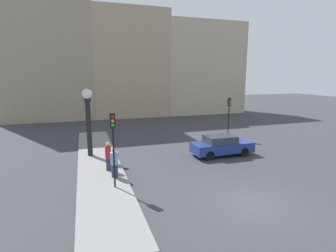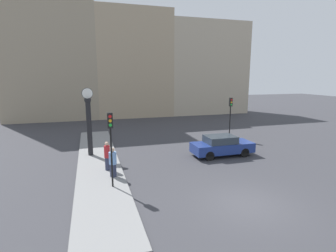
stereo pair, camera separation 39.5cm
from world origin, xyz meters
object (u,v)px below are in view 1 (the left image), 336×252
(sedan_car, at_px, (222,145))
(pedestrian_red_top, at_px, (108,156))
(street_clock, at_px, (89,124))
(pedestrian_blue_stripe, at_px, (114,163))
(traffic_light_far, at_px, (229,110))
(traffic_light_near, at_px, (113,135))

(sedan_car, relative_size, pedestrian_red_top, 2.53)
(street_clock, distance_m, pedestrian_blue_stripe, 5.01)
(traffic_light_far, distance_m, pedestrian_blue_stripe, 12.84)
(traffic_light_far, xyz_separation_m, pedestrian_red_top, (-11.22, -5.24, -1.71))
(traffic_light_near, distance_m, pedestrian_blue_stripe, 2.36)
(traffic_light_near, height_order, pedestrian_red_top, traffic_light_near)
(street_clock, height_order, pedestrian_red_top, street_clock)
(sedan_car, bearing_deg, street_clock, 164.17)
(street_clock, xyz_separation_m, pedestrian_blue_stripe, (1.17, -4.64, -1.48))
(traffic_light_near, bearing_deg, sedan_car, 23.21)
(pedestrian_red_top, bearing_deg, traffic_light_near, -88.47)
(traffic_light_near, xyz_separation_m, pedestrian_blue_stripe, (0.16, 1.37, -1.91))
(pedestrian_blue_stripe, bearing_deg, traffic_light_far, 30.19)
(street_clock, relative_size, pedestrian_blue_stripe, 2.86)
(traffic_light_near, xyz_separation_m, pedestrian_red_top, (-0.07, 2.54, -1.85))
(traffic_light_near, bearing_deg, traffic_light_far, 34.87)
(sedan_car, height_order, pedestrian_blue_stripe, pedestrian_blue_stripe)
(pedestrian_red_top, bearing_deg, pedestrian_blue_stripe, -79.06)
(street_clock, bearing_deg, pedestrian_blue_stripe, -75.83)
(pedestrian_red_top, bearing_deg, traffic_light_far, 25.01)
(traffic_light_near, relative_size, pedestrian_red_top, 2.19)
(street_clock, bearing_deg, sedan_car, -15.83)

